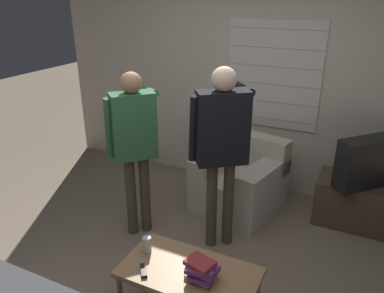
% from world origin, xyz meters
% --- Properties ---
extents(ground_plane, '(16.00, 16.00, 0.00)m').
position_xyz_m(ground_plane, '(0.00, 0.00, 0.00)').
color(ground_plane, '#7F705B').
extents(wall_back, '(5.20, 0.08, 2.55)m').
position_xyz_m(wall_back, '(0.01, 2.03, 1.28)').
color(wall_back, beige).
rests_on(wall_back, ground_plane).
extents(armchair_beige, '(0.98, 0.96, 0.80)m').
position_xyz_m(armchair_beige, '(0.12, 1.39, 0.33)').
color(armchair_beige, beige).
rests_on(armchair_beige, ground_plane).
extents(coffee_table, '(0.97, 0.53, 0.45)m').
position_xyz_m(coffee_table, '(0.30, -0.26, 0.40)').
color(coffee_table, '#9E754C').
rests_on(coffee_table, ground_plane).
extents(tv_stand, '(0.99, 0.48, 0.49)m').
position_xyz_m(tv_stand, '(1.40, 1.62, 0.24)').
color(tv_stand, '#4C3D2D').
rests_on(tv_stand, ground_plane).
extents(tv, '(0.71, 0.74, 0.50)m').
position_xyz_m(tv, '(1.40, 1.62, 0.74)').
color(tv, black).
rests_on(tv, tv_stand).
extents(person_left_standing, '(0.51, 0.80, 1.63)m').
position_xyz_m(person_left_standing, '(-0.65, 0.53, 1.03)').
color(person_left_standing, '#4C4233').
rests_on(person_left_standing, ground_plane).
extents(person_right_standing, '(0.54, 0.88, 1.71)m').
position_xyz_m(person_right_standing, '(0.15, 0.69, 1.10)').
color(person_right_standing, '#4C4233').
rests_on(person_right_standing, ground_plane).
extents(book_stack, '(0.23, 0.20, 0.16)m').
position_xyz_m(book_stack, '(0.41, -0.31, 0.53)').
color(book_stack, beige).
rests_on(book_stack, coffee_table).
extents(soda_can, '(0.07, 0.07, 0.13)m').
position_xyz_m(soda_can, '(-0.08, -0.21, 0.51)').
color(soda_can, silver).
rests_on(soda_can, coffee_table).
extents(spare_remote, '(0.11, 0.13, 0.02)m').
position_xyz_m(spare_remote, '(0.02, -0.42, 0.46)').
color(spare_remote, black).
rests_on(spare_remote, coffee_table).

